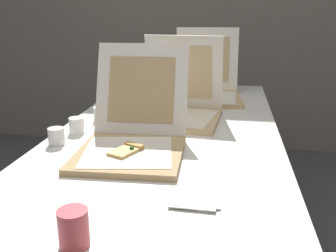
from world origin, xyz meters
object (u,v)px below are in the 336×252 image
pizza_box_middle (180,108)px  napkin_pile (195,198)px  cup_white_far (140,101)px  cup_printed_front (74,228)px  cup_white_near_center (77,125)px  cup_white_near_left (56,136)px  pizza_box_back (207,89)px  table (169,139)px  pizza_box_front (132,138)px  cup_white_mid (100,114)px

pizza_box_middle → napkin_pile: pizza_box_middle is taller
cup_white_far → cup_printed_front: (0.13, -1.21, 0.01)m
cup_white_near_center → cup_white_near_left: bearing=-98.8°
pizza_box_back → table: bearing=-107.7°
cup_white_far → pizza_box_front: bearing=-79.2°
cup_white_mid → napkin_pile: (0.50, -0.68, -0.03)m
cup_white_near_left → cup_white_near_center: size_ratio=1.00×
cup_white_near_center → cup_printed_front: size_ratio=0.75×
cup_white_far → napkin_pile: size_ratio=0.45×
pizza_box_front → napkin_pile: pizza_box_front is taller
pizza_box_middle → cup_white_far: bearing=145.2°
pizza_box_middle → cup_white_far: size_ratio=6.10×
cup_white_near_left → napkin_pile: bearing=-31.9°
pizza_box_back → cup_printed_front: bearing=-103.4°
table → cup_white_far: 0.41m
table → cup_white_mid: size_ratio=30.63×
pizza_box_back → cup_printed_front: pizza_box_back is taller
pizza_box_middle → napkin_pile: (0.15, -0.77, -0.05)m
pizza_box_back → cup_white_mid: 0.70m
table → napkin_pile: bearing=-74.5°
cup_white_far → cup_printed_front: size_ratio=0.75×
pizza_box_middle → cup_printed_front: (-0.10, -1.02, -0.01)m
pizza_box_back → cup_white_near_left: 1.00m
cup_white_mid → napkin_pile: bearing=-53.6°
pizza_box_front → cup_white_near_center: pizza_box_front is taller
cup_printed_front → pizza_box_middle: bearing=84.4°
table → napkin_pile: napkin_pile is taller
table → pizza_box_front: 0.32m
pizza_box_middle → cup_white_near_left: pizza_box_middle is taller
cup_printed_front → cup_white_far: bearing=96.3°
cup_white_far → table: bearing=-58.7°
cup_white_near_center → cup_white_mid: same height
cup_white_far → napkin_pile: (0.38, -0.96, -0.03)m
cup_white_near_left → cup_white_mid: 0.34m
pizza_box_back → cup_printed_front: 1.48m
cup_white_mid → cup_printed_front: size_ratio=0.75×
pizza_box_front → pizza_box_middle: bearing=73.3°
cup_white_far → napkin_pile: 1.03m
napkin_pile → pizza_box_middle: bearing=100.7°
pizza_box_back → cup_white_near_left: (-0.52, -0.85, -0.02)m
pizza_box_front → pizza_box_middle: pizza_box_middle is taller
pizza_box_back → cup_white_mid: (-0.46, -0.52, -0.02)m
cup_white_near_center → cup_white_far: same height
cup_white_near_center → cup_printed_front: cup_printed_front is taller
pizza_box_front → pizza_box_back: bearing=74.0°
cup_printed_front → napkin_pile: size_ratio=0.60×
pizza_box_back → cup_white_far: size_ratio=7.02×
cup_white_mid → cup_printed_front: 0.97m
pizza_box_front → cup_white_near_left: 0.31m
table → cup_white_near_center: 0.40m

